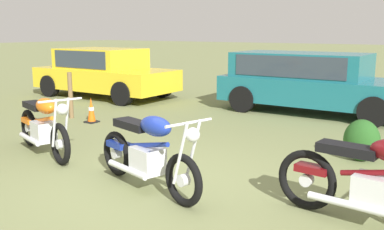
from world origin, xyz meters
name	(u,v)px	position (x,y,z in m)	size (l,w,h in m)	color
ground_plane	(154,186)	(0.00, 0.00, 0.00)	(120.00, 120.00, 0.00)	olive
motorcycle_orange	(43,126)	(-2.35, 0.15, 0.48)	(1.95, 0.91, 1.02)	black
motorcycle_blue	(147,152)	(0.01, -0.13, 0.49)	(1.99, 0.84, 1.02)	black
motorcycle_maroon	(376,182)	(2.58, 0.32, 0.48)	(2.08, 0.64, 1.02)	black
car_yellow	(103,70)	(-6.03, 5.15, 0.80)	(4.32, 1.97, 1.43)	gold
car_teal	(308,78)	(-0.14, 6.09, 0.84)	(4.41, 1.93, 1.43)	#19606B
shrub_low	(362,140)	(1.92, 2.63, 0.32)	(0.54, 0.43, 0.64)	#23531E
fence_post_wooden	(70,95)	(-4.31, 2.40, 0.52)	(0.10, 0.10, 1.04)	brown
traffic_cone	(91,111)	(-3.58, 2.32, 0.25)	(0.25, 0.25, 0.55)	#EA590F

